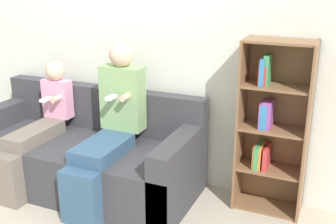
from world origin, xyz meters
The scene contains 6 objects.
ground_plane centered at (0.00, 0.00, 0.00)m, with size 14.00×14.00×0.00m, color #B2A893.
back_wall centered at (0.00, 0.99, 1.27)m, with size 10.00×0.06×2.55m.
couch centered at (-0.26, 0.52, 0.28)m, with size 2.00×0.86×0.83m.
adult_seated centered at (0.06, 0.45, 0.65)m, with size 0.36×0.84×1.28m.
child_seated centered at (-0.64, 0.39, 0.54)m, with size 0.26×0.85×1.06m.
bookshelf centered at (1.28, 0.83, 0.70)m, with size 0.52×0.30×1.36m.
Camera 1 is at (1.77, -2.27, 1.84)m, focal length 45.00 mm.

